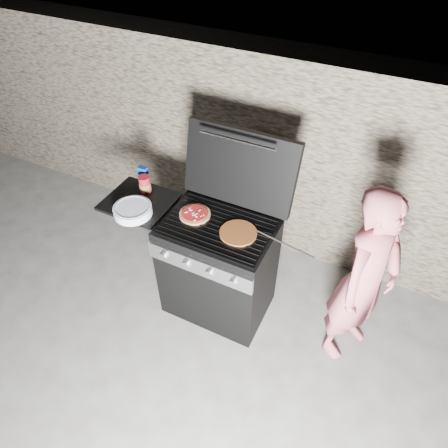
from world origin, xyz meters
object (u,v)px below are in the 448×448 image
at_px(pizza_topped, 195,214).
at_px(person, 365,281).
at_px(sauce_jar, 145,184).
at_px(gas_grill, 190,258).

xyz_separation_m(pizza_topped, person, (1.24, 0.09, -0.19)).
bearing_deg(pizza_topped, sauce_jar, 170.04).
height_order(pizza_topped, person, person).
bearing_deg(sauce_jar, pizza_topped, -9.96).
distance_m(gas_grill, person, 1.33).
distance_m(pizza_topped, sauce_jar, 0.49).
bearing_deg(pizza_topped, person, 3.97).
relative_size(gas_grill, pizza_topped, 5.93).
relative_size(pizza_topped, sauce_jar, 1.66).
xyz_separation_m(gas_grill, person, (1.29, 0.12, 0.28)).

